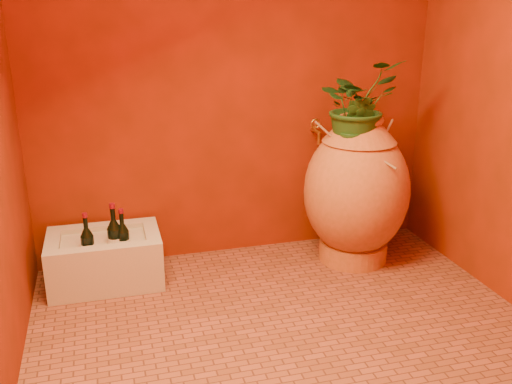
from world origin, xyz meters
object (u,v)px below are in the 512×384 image
object	(u,v)px
stone_basin	(105,260)
wine_bottle_b	(115,240)
wine_bottle_c	(123,241)
amphora	(356,190)
wall_tap	(316,130)
wine_bottle_a	(88,246)

from	to	relation	value
stone_basin	wine_bottle_b	world-z (taller)	wine_bottle_b
wine_bottle_b	wine_bottle_c	distance (m)	0.05
wine_bottle_c	wine_bottle_b	bearing A→B (deg)	170.73
amphora	wine_bottle_b	world-z (taller)	amphora
wall_tap	wine_bottle_c	bearing A→B (deg)	-169.02
amphora	stone_basin	distance (m)	1.55
stone_basin	wine_bottle_a	bearing A→B (deg)	-134.28
wine_bottle_b	stone_basin	bearing A→B (deg)	137.43
wine_bottle_b	wall_tap	world-z (taller)	wall_tap
wine_bottle_a	wine_bottle_b	world-z (taller)	wine_bottle_b
wine_bottle_a	stone_basin	bearing A→B (deg)	45.72
amphora	wine_bottle_b	bearing A→B (deg)	178.35
amphora	wine_bottle_c	distance (m)	1.42
amphora	wine_bottle_c	bearing A→B (deg)	178.59
wine_bottle_b	amphora	bearing A→B (deg)	-1.65
wall_tap	wine_bottle_b	bearing A→B (deg)	-169.71
wall_tap	wine_bottle_a	bearing A→B (deg)	-169.66
amphora	wine_bottle_a	size ratio (longest dim) A/B	3.02
wine_bottle_b	wall_tap	bearing A→B (deg)	10.29
wine_bottle_c	wall_tap	size ratio (longest dim) A/B	2.02
wall_tap	amphora	bearing A→B (deg)	-58.58
wine_bottle_a	amphora	bearing A→B (deg)	-0.50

